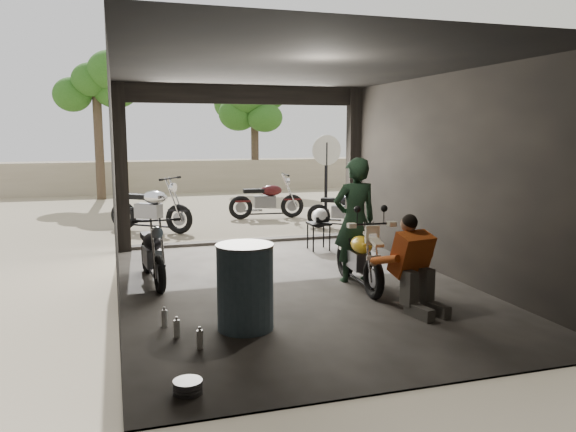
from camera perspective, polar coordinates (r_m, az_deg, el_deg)
ground at (r=8.40m, az=0.73°, el=-7.30°), size 80.00×80.00×0.00m
garage at (r=8.67m, az=-0.35°, el=1.82°), size 7.00×7.13×3.20m
boundary_wall at (r=21.91m, az=-10.51°, el=3.97°), size 18.00×0.30×1.20m
tree_left at (r=20.28m, az=-18.94°, el=12.88°), size 2.20×2.20×5.60m
tree_right at (r=22.37m, az=-3.42°, el=11.77°), size 2.20×2.20×5.00m
main_bike at (r=8.34m, az=7.19°, el=-3.70°), size 0.76×1.64×1.07m
left_bike at (r=8.79m, az=-13.63°, el=-3.29°), size 0.79×1.62×1.06m
outside_bike_a at (r=13.29m, az=-13.81°, el=1.15°), size 1.98×1.77×1.28m
outside_bike_b at (r=14.92m, az=-2.19°, el=2.01°), size 1.81×0.85×1.19m
outside_bike_c at (r=13.33m, az=5.80°, el=0.96°), size 1.70×1.44×1.09m
rider at (r=8.58m, az=6.80°, el=-0.47°), size 0.71×0.48×1.92m
mechanic at (r=7.29m, az=13.07°, el=-5.07°), size 0.76×0.94×1.21m
stool at (r=10.89m, az=3.13°, el=-1.05°), size 0.40×0.40×0.56m
helmet at (r=10.85m, az=3.29°, el=0.05°), size 0.32×0.33×0.27m
oil_drum at (r=6.55m, az=-4.38°, el=-7.31°), size 0.71×0.71×1.01m
sign_post at (r=13.82m, az=3.91°, el=5.17°), size 0.74×0.08×2.22m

